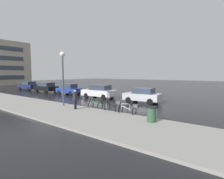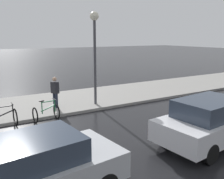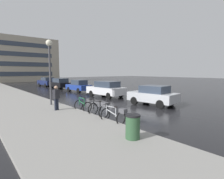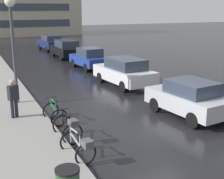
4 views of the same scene
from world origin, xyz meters
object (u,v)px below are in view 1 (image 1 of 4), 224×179
Objects in this scene: car_blue at (69,89)px; bicycle_second at (114,106)px; car_silver at (143,95)px; car_navy at (29,86)px; streetlamp at (63,68)px; car_white at (99,91)px; bicycle_third at (95,105)px; car_black at (46,87)px; bicycle_nearest at (129,109)px; trash_bin at (151,115)px; pedestrian at (75,99)px.

bicycle_second is at bearing -113.92° from car_blue.
car_navy reaches higher than car_silver.
streetlamp is (-6.45, 4.65, 2.79)m from car_silver.
car_white is at bearing 90.55° from car_silver.
car_white is (5.38, 4.34, 0.44)m from bicycle_third.
car_black reaches higher than car_blue.
car_navy reaches higher than bicycle_nearest.
bicycle_second is (0.12, 1.53, 0.03)m from bicycle_nearest.
car_navy is 4.21× the size of trash_bin.
car_black is at bearing 90.29° from car_silver.
pedestrian reaches higher than car_white.
bicycle_third is at bearing -103.81° from car_navy.
bicycle_nearest is 0.85× the size of pedestrian.
car_black is at bearing 64.07° from streetlamp.
car_blue is 0.87× the size of car_navy.
streetlamp is 9.23m from trash_bin.
pedestrian is at bearing 159.69° from car_silver.
car_silver is 5.98m from car_white.
streetlamp is 4.74× the size of trash_bin.
streetlamp reaches higher than car_navy.
car_blue is at bearing 89.94° from car_white.
pedestrian is (-6.87, 2.54, 0.18)m from car_silver.
car_white is 4.22× the size of trash_bin.
bicycle_second is 13.34m from car_blue.
car_blue reaches higher than bicycle_second.
car_black is at bearing 74.33° from bicycle_nearest.
car_blue reaches higher than trash_bin.
car_blue is at bearing 67.59° from trash_bin.
car_navy is at bearing 76.19° from bicycle_third.
bicycle_third is (0.15, 3.48, -0.08)m from bicycle_nearest.
car_blue is 3.65× the size of trash_bin.
car_white is at bearing 54.80° from bicycle_nearest.
bicycle_second is 1.22× the size of bicycle_third.
streetlamp is at bearing 78.54° from pedestrian.
streetlamp is at bearing 144.20° from car_silver.
car_blue reaches higher than bicycle_third.
car_navy is at bearing 76.61° from trash_bin.
bicycle_third is 5.69m from car_silver.
bicycle_second is at bearing -63.78° from pedestrian.
bicycle_nearest is at bearing -105.67° from car_black.
pedestrian is (-1.44, 0.91, 0.59)m from bicycle_third.
streetlamp is (-0.87, 6.50, 3.11)m from bicycle_nearest.
bicycle_second is at bearing -90.78° from bicycle_third.
car_black is 14.79m from streetlamp.
streetlamp reaches higher than bicycle_nearest.
trash_bin is at bearing -123.17° from car_white.
car_black is at bearing 73.43° from bicycle_second.
bicycle_second is 0.31× the size of car_navy.
trash_bin is at bearing -148.46° from car_silver.
trash_bin is (-6.53, -21.78, -0.30)m from car_black.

